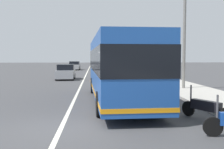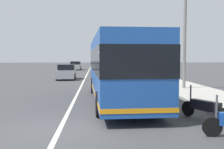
# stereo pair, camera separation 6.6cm
# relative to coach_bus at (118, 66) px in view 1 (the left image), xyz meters

# --- Properties ---
(ground_plane) EXTENTS (220.00, 220.00, 0.00)m
(ground_plane) POSITION_rel_coach_bus_xyz_m (-5.36, 2.36, -1.86)
(ground_plane) COLOR #424244
(sidewalk_curb) EXTENTS (110.00, 3.60, 0.14)m
(sidewalk_curb) POSITION_rel_coach_bus_xyz_m (4.64, -5.34, -1.79)
(sidewalk_curb) COLOR #B2ADA3
(sidewalk_curb) RESTS_ON ground
(lane_divider_line) EXTENTS (110.00, 0.16, 0.01)m
(lane_divider_line) POSITION_rel_coach_bus_xyz_m (4.64, 2.36, -1.85)
(lane_divider_line) COLOR silver
(lane_divider_line) RESTS_ON ground
(coach_bus) EXTENTS (11.25, 3.08, 3.29)m
(coach_bus) POSITION_rel_coach_bus_xyz_m (0.00, 0.00, 0.00)
(coach_bus) COLOR #1E4C9E
(coach_bus) RESTS_ON ground
(motorcycle_nearest_curb) EXTENTS (2.07, 1.13, 1.25)m
(motorcycle_nearest_curb) POSITION_rel_coach_bus_xyz_m (-4.43, -2.84, -1.39)
(motorcycle_nearest_curb) COLOR black
(motorcycle_nearest_curb) RESTS_ON ground
(car_behind_bus) EXTENTS (4.27, 1.99, 1.56)m
(car_behind_bus) POSITION_rel_coach_bus_xyz_m (36.12, 4.87, -1.12)
(car_behind_bus) COLOR gray
(car_behind_bus) RESTS_ON ground
(car_far_distant) EXTENTS (4.14, 1.94, 1.58)m
(car_far_distant) POSITION_rel_coach_bus_xyz_m (14.66, 4.26, -1.13)
(car_far_distant) COLOR gray
(car_far_distant) RESTS_ON ground
(car_side_street) EXTENTS (4.16, 1.93, 1.37)m
(car_side_street) POSITION_rel_coach_bus_xyz_m (32.68, -0.69, -1.20)
(car_side_street) COLOR gold
(car_side_street) RESTS_ON ground
(utility_pole) EXTENTS (0.21, 0.21, 7.09)m
(utility_pole) POSITION_rel_coach_bus_xyz_m (4.77, -5.07, 1.68)
(utility_pole) COLOR slate
(utility_pole) RESTS_ON ground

